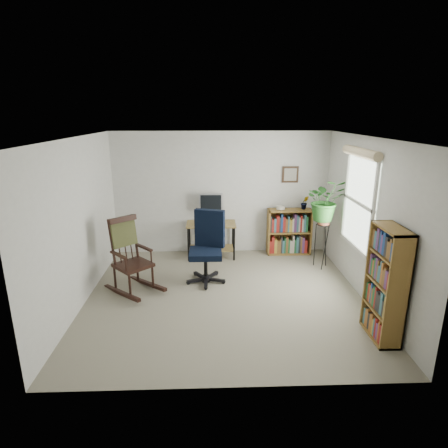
{
  "coord_description": "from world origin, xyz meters",
  "views": [
    {
      "loc": [
        -0.2,
        -5.21,
        2.72
      ],
      "look_at": [
        0.0,
        0.4,
        1.05
      ],
      "focal_mm": 30.0,
      "sensor_mm": 36.0,
      "label": 1
    }
  ],
  "objects_px": {
    "rocking_chair": "(133,255)",
    "tall_bookshelf": "(386,284)",
    "office_chair": "(205,248)",
    "low_bookshelf": "(289,232)",
    "desk": "(211,240)"
  },
  "relations": [
    {
      "from": "rocking_chair",
      "to": "tall_bookshelf",
      "type": "relative_size",
      "value": 0.83
    },
    {
      "from": "desk",
      "to": "tall_bookshelf",
      "type": "height_order",
      "value": "tall_bookshelf"
    },
    {
      "from": "tall_bookshelf",
      "to": "office_chair",
      "type": "bearing_deg",
      "value": 142.95
    },
    {
      "from": "desk",
      "to": "office_chair",
      "type": "xyz_separation_m",
      "value": [
        -0.1,
        -1.16,
        0.26
      ]
    },
    {
      "from": "tall_bookshelf",
      "to": "low_bookshelf",
      "type": "bearing_deg",
      "value": 100.96
    },
    {
      "from": "rocking_chair",
      "to": "tall_bookshelf",
      "type": "xyz_separation_m",
      "value": [
        3.35,
        -1.39,
        0.12
      ]
    },
    {
      "from": "desk",
      "to": "tall_bookshelf",
      "type": "bearing_deg",
      "value": -53.15
    },
    {
      "from": "desk",
      "to": "rocking_chair",
      "type": "xyz_separation_m",
      "value": [
        -1.23,
        -1.44,
        0.26
      ]
    },
    {
      "from": "office_chair",
      "to": "tall_bookshelf",
      "type": "distance_m",
      "value": 2.78
    },
    {
      "from": "office_chair",
      "to": "rocking_chair",
      "type": "relative_size",
      "value": 1.0
    },
    {
      "from": "low_bookshelf",
      "to": "desk",
      "type": "bearing_deg",
      "value": -175.57
    },
    {
      "from": "rocking_chair",
      "to": "tall_bookshelf",
      "type": "distance_m",
      "value": 3.63
    },
    {
      "from": "office_chair",
      "to": "rocking_chair",
      "type": "bearing_deg",
      "value": -148.31
    },
    {
      "from": "low_bookshelf",
      "to": "office_chair",
      "type": "bearing_deg",
      "value": -142.22
    },
    {
      "from": "office_chair",
      "to": "tall_bookshelf",
      "type": "relative_size",
      "value": 0.84
    }
  ]
}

